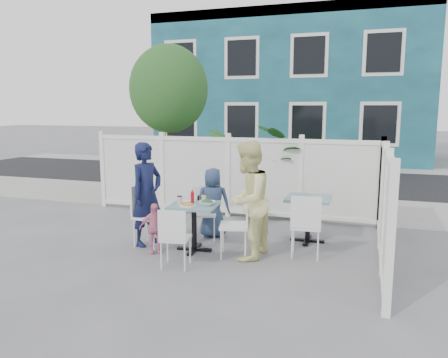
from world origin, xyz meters
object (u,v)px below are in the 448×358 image
(toddler, at_px, (154,228))
(woman, at_px, (247,201))
(chair_right, at_px, (240,220))
(chair_left, at_px, (145,210))
(boy, at_px, (213,203))
(man, at_px, (147,194))
(spare_table, at_px, (308,207))
(chair_back, at_px, (205,208))
(utility_cabinet, at_px, (134,169))
(chair_near, at_px, (174,234))
(main_table, at_px, (194,215))

(toddler, bearing_deg, woman, -23.37)
(chair_right, bearing_deg, toddler, 87.33)
(chair_left, height_order, toddler, chair_left)
(boy, bearing_deg, man, 24.71)
(spare_table, relative_size, woman, 0.43)
(chair_back, distance_m, man, 1.03)
(spare_table, bearing_deg, man, -158.79)
(chair_left, distance_m, toddler, 0.49)
(spare_table, xyz_separation_m, woman, (-0.74, -1.07, 0.28))
(utility_cabinet, bearing_deg, chair_near, -55.11)
(spare_table, relative_size, chair_back, 0.87)
(chair_left, relative_size, man, 0.59)
(chair_near, xyz_separation_m, boy, (-0.01, 1.59, 0.11))
(utility_cabinet, relative_size, man, 0.74)
(utility_cabinet, xyz_separation_m, chair_left, (2.37, -3.79, -0.05))
(main_table, xyz_separation_m, toddler, (-0.53, -0.29, -0.18))
(man, bearing_deg, boy, -32.19)
(spare_table, height_order, man, man)
(chair_right, bearing_deg, utility_cabinet, 31.73)
(utility_cabinet, height_order, spare_table, utility_cabinet)
(utility_cabinet, xyz_separation_m, main_table, (3.22, -3.83, -0.04))
(chair_left, distance_m, chair_back, 1.02)
(main_table, height_order, man, man)
(utility_cabinet, relative_size, boy, 1.03)
(chair_left, bearing_deg, utility_cabinet, -143.47)
(utility_cabinet, height_order, boy, utility_cabinet)
(chair_left, distance_m, chair_near, 1.22)
(chair_back, bearing_deg, toddler, 48.77)
(chair_left, distance_m, man, 0.26)
(spare_table, bearing_deg, utility_cabinet, 149.65)
(utility_cabinet, bearing_deg, toddler, -57.08)
(utility_cabinet, distance_m, man, 4.46)
(utility_cabinet, height_order, main_table, utility_cabinet)
(man, bearing_deg, woman, -76.95)
(woman, bearing_deg, boy, -127.71)
(chair_left, xyz_separation_m, chair_right, (1.59, -0.07, -0.01))
(main_table, bearing_deg, chair_back, 98.05)
(chair_back, bearing_deg, utility_cabinet, -63.16)
(chair_near, relative_size, woman, 0.49)
(main_table, distance_m, chair_right, 0.74)
(chair_right, distance_m, boy, 1.09)
(toddler, bearing_deg, chair_back, 34.49)
(chair_left, distance_m, boy, 1.16)
(main_table, bearing_deg, toddler, -151.52)
(man, relative_size, toddler, 2.14)
(boy, relative_size, toddler, 1.54)
(man, height_order, boy, man)
(chair_right, bearing_deg, woman, -116.36)
(chair_left, bearing_deg, spare_table, 116.24)
(woman, bearing_deg, chair_left, -85.38)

